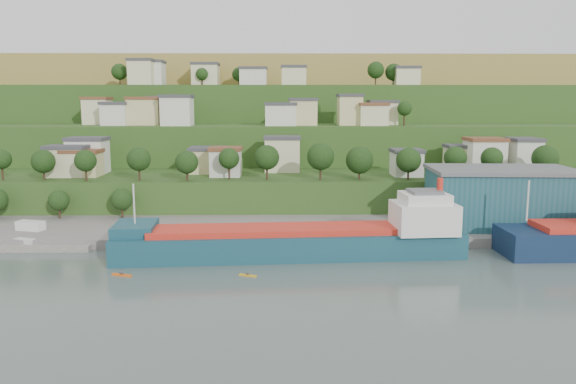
{
  "coord_description": "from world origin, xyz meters",
  "views": [
    {
      "loc": [
        2.41,
        -93.84,
        28.9
      ],
      "look_at": [
        4.05,
        15.0,
        11.59
      ],
      "focal_mm": 35.0,
      "sensor_mm": 36.0,
      "label": 1
    }
  ],
  "objects_px": {
    "warehouse": "(501,197)",
    "caravan": "(31,227)",
    "cargo_ship_near": "(301,243)",
    "kayak_orange": "(122,274)"
  },
  "relations": [
    {
      "from": "warehouse",
      "to": "caravan",
      "type": "bearing_deg",
      "value": -174.99
    },
    {
      "from": "warehouse",
      "to": "caravan",
      "type": "height_order",
      "value": "warehouse"
    },
    {
      "from": "cargo_ship_near",
      "to": "caravan",
      "type": "xyz_separation_m",
      "value": [
        -57.37,
        14.55,
        -0.11
      ]
    },
    {
      "from": "warehouse",
      "to": "kayak_orange",
      "type": "height_order",
      "value": "warehouse"
    },
    {
      "from": "kayak_orange",
      "to": "caravan",
      "type": "bearing_deg",
      "value": 154.12
    },
    {
      "from": "caravan",
      "to": "kayak_orange",
      "type": "xyz_separation_m",
      "value": [
        26.53,
        -26.08,
        -2.31
      ]
    },
    {
      "from": "warehouse",
      "to": "caravan",
      "type": "xyz_separation_m",
      "value": [
        -102.23,
        -3.45,
        -5.85
      ]
    },
    {
      "from": "warehouse",
      "to": "caravan",
      "type": "distance_m",
      "value": 102.46
    },
    {
      "from": "cargo_ship_near",
      "to": "caravan",
      "type": "height_order",
      "value": "cargo_ship_near"
    },
    {
      "from": "warehouse",
      "to": "kayak_orange",
      "type": "relative_size",
      "value": 8.68
    }
  ]
}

